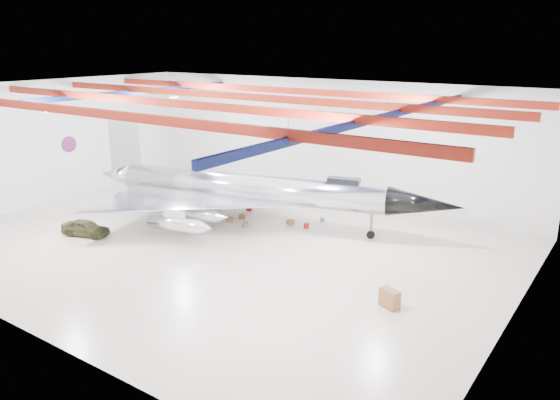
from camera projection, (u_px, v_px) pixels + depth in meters
The scene contains 18 objects.
floor at pixel (220, 245), 39.62m from camera, with size 40.00×40.00×0.00m, color beige.
wall_back at pixel (325, 140), 49.93m from camera, with size 40.00×40.00×0.00m, color silver.
wall_left at pixel (49, 142), 49.03m from camera, with size 30.00×30.00×0.00m, color silver.
wall_right at pixel (521, 223), 27.15m from camera, with size 30.00×30.00×0.00m, color silver.
ceiling at pixel (214, 91), 36.55m from camera, with size 40.00×40.00×0.00m, color #0A0F38.
ceiling_structure at pixel (215, 101), 36.74m from camera, with size 39.50×29.50×1.08m.
wall_roundel at pixel (69, 144), 50.71m from camera, with size 1.50×1.50×0.10m, color #B21414.
jet_aircraft at pixel (249, 191), 43.36m from camera, with size 30.14×21.29×8.35m.
jeep at pixel (86, 228), 41.30m from camera, with size 1.48×3.69×1.26m, color #37391C.
desk at pixel (390, 298), 30.11m from camera, with size 1.18×0.59×1.08m, color brown.
crate_ply at pixel (242, 217), 45.40m from camera, with size 0.51×0.41×0.36m, color olive.
toolbox_red at pixel (249, 209), 47.60m from camera, with size 0.46×0.37×0.33m, color maroon.
engine_drum at pixel (245, 225), 43.28m from camera, with size 0.46×0.46×0.41m, color #59595B.
parts_bin at pixel (290, 222), 43.97m from camera, with size 0.55×0.44×0.38m, color olive.
crate_small at pixel (218, 215), 45.97m from camera, with size 0.41×0.33×0.29m, color #59595B.
tool_chest at pixel (306, 226), 43.07m from camera, with size 0.45×0.45×0.40m, color maroon.
oil_barrel at pixel (230, 220), 44.55m from camera, with size 0.53×0.42×0.37m, color olive.
spares_box at pixel (322, 220), 44.70m from camera, with size 0.36×0.36×0.32m, color #59595B.
Camera 1 is at (24.77, -28.02, 14.18)m, focal length 35.00 mm.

